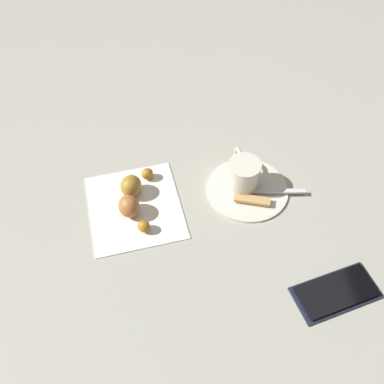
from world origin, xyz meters
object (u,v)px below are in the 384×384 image
(espresso_cup, at_px, (243,173))
(napkin, at_px, (135,205))
(sugar_packet, at_px, (252,199))
(croissant, at_px, (132,196))
(teaspoon, at_px, (256,191))
(saucer, at_px, (248,188))
(cell_phone, at_px, (336,292))

(espresso_cup, xyz_separation_m, napkin, (0.19, 0.04, -0.03))
(sugar_packet, height_order, croissant, croissant)
(teaspoon, height_order, napkin, teaspoon)
(sugar_packet, bearing_deg, croissant, -169.32)
(teaspoon, xyz_separation_m, croissant, (0.22, 0.01, 0.01))
(croissant, bearing_deg, espresso_cup, -170.54)
(saucer, xyz_separation_m, teaspoon, (-0.01, 0.01, 0.01))
(espresso_cup, bearing_deg, cell_phone, 119.22)
(espresso_cup, height_order, cell_phone, espresso_cup)
(teaspoon, bearing_deg, saucer, -43.33)
(croissant, distance_m, cell_phone, 0.37)
(teaspoon, height_order, cell_phone, teaspoon)
(saucer, height_order, sugar_packet, sugar_packet)
(espresso_cup, xyz_separation_m, teaspoon, (-0.02, 0.02, -0.02))
(espresso_cup, xyz_separation_m, cell_phone, (-0.12, 0.22, -0.03))
(espresso_cup, bearing_deg, sugar_packet, 108.95)
(espresso_cup, relative_size, croissant, 0.61)
(cell_phone, bearing_deg, saucer, -61.83)
(teaspoon, relative_size, sugar_packet, 2.09)
(teaspoon, distance_m, napkin, 0.22)
(espresso_cup, distance_m, teaspoon, 0.04)
(sugar_packet, xyz_separation_m, cell_phone, (-0.11, 0.18, -0.01))
(saucer, bearing_deg, napkin, 7.51)
(espresso_cup, bearing_deg, saucer, 138.19)
(teaspoon, bearing_deg, napkin, 3.85)
(sugar_packet, relative_size, napkin, 0.37)
(croissant, bearing_deg, sugar_packet, 178.08)
(sugar_packet, distance_m, cell_phone, 0.21)
(teaspoon, relative_size, croissant, 0.92)
(saucer, distance_m, napkin, 0.21)
(napkin, relative_size, cell_phone, 1.22)
(sugar_packet, height_order, napkin, sugar_packet)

